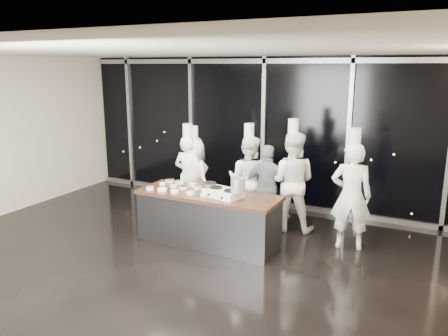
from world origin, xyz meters
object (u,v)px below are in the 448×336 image
object	(u,v)px
frying_pan	(208,184)
chef_far_left	(188,176)
chef_left	(194,177)
demo_counter	(208,218)
chef_right	(291,181)
chef_side	(351,195)
stock_pot	(238,185)
chef_center	(248,179)
guest	(268,188)
stove	(223,193)

from	to	relation	value
frying_pan	chef_far_left	size ratio (longest dim) A/B	0.25
chef_left	demo_counter	bearing A→B (deg)	152.13
chef_right	chef_side	world-z (taller)	chef_right
chef_side	chef_right	bearing A→B (deg)	-29.83
chef_far_left	chef_left	distance (m)	0.15
stock_pot	chef_center	world-z (taller)	chef_center
frying_pan	chef_right	xyz separation A→B (m)	(1.05, 1.26, -0.13)
stock_pot	chef_far_left	bearing A→B (deg)	145.49
demo_counter	chef_left	world-z (taller)	chef_left
stock_pot	guest	bearing A→B (deg)	87.94
chef_left	chef_right	size ratio (longest dim) A/B	0.89
demo_counter	chef_left	bearing A→B (deg)	129.92
demo_counter	stove	world-z (taller)	stove
guest	frying_pan	bearing A→B (deg)	56.87
chef_right	frying_pan	bearing A→B (deg)	41.91
stove	chef_left	xyz separation A→B (m)	(-1.25, 1.17, -0.14)
frying_pan	chef_center	xyz separation A→B (m)	(0.20, 1.25, -0.19)
chef_center	chef_far_left	bearing A→B (deg)	9.52
chef_far_left	chef_side	bearing A→B (deg)	179.49
frying_pan	stock_pot	size ratio (longest dim) A/B	2.02
demo_counter	stock_pot	distance (m)	0.94
chef_right	chef_side	size ratio (longest dim) A/B	1.02
chef_right	stock_pot	bearing A→B (deg)	64.49
chef_right	chef_center	bearing A→B (deg)	-7.73
frying_pan	chef_center	bearing A→B (deg)	94.36
chef_center	chef_right	bearing A→B (deg)	176.09
chef_left	chef_center	world-z (taller)	chef_center
chef_left	chef_side	world-z (taller)	chef_side
demo_counter	guest	size ratio (longest dim) A/B	1.53
stove	chef_center	distance (m)	1.33
guest	chef_far_left	bearing A→B (deg)	2.52
stove	stock_pot	bearing A→B (deg)	1.06
chef_side	guest	bearing A→B (deg)	-18.94
guest	demo_counter	bearing A→B (deg)	57.24
chef_far_left	chef_center	world-z (taller)	chef_center
chef_left	chef_right	world-z (taller)	chef_right
chef_far_left	stove	bearing A→B (deg)	142.10
stock_pot	chef_left	world-z (taller)	chef_left
chef_center	demo_counter	bearing A→B (deg)	76.76
demo_counter	chef_right	size ratio (longest dim) A/B	1.18
stove	chef_side	bearing A→B (deg)	40.29
stove	chef_side	size ratio (longest dim) A/B	0.34
demo_counter	frying_pan	xyz separation A→B (m)	(-0.00, 0.01, 0.61)
demo_counter	guest	bearing A→B (deg)	58.84
chef_side	demo_counter	bearing A→B (deg)	10.38
stock_pot	chef_right	xyz separation A→B (m)	(0.43, 1.40, -0.22)
chef_left	frying_pan	bearing A→B (deg)	152.49
chef_far_left	guest	world-z (taller)	chef_far_left
frying_pan	guest	world-z (taller)	guest
stock_pot	chef_left	size ratio (longest dim) A/B	0.13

